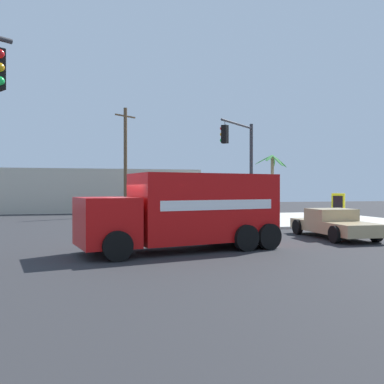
# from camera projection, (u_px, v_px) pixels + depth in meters

# --- Properties ---
(ground_plane) EXTENTS (100.00, 100.00, 0.00)m
(ground_plane) POSITION_uv_depth(u_px,v_px,m) (144.00, 252.00, 15.13)
(ground_plane) COLOR #2B2B2D
(sidewalk_corner_far) EXTENTS (12.57, 12.57, 0.14)m
(sidewalk_corner_far) POSITION_uv_depth(u_px,v_px,m) (297.00, 219.00, 30.60)
(sidewalk_corner_far) COLOR beige
(sidewalk_corner_far) RESTS_ON ground
(delivery_truck) EXTENTS (7.89, 4.27, 2.92)m
(delivery_truck) POSITION_uv_depth(u_px,v_px,m) (188.00, 211.00, 15.62)
(delivery_truck) COLOR red
(delivery_truck) RESTS_ON ground
(traffic_light_secondary) EXTENTS (2.77, 2.73, 6.03)m
(traffic_light_secondary) POSITION_uv_depth(u_px,v_px,m) (243.00, 158.00, 23.21)
(traffic_light_secondary) COLOR #38383D
(traffic_light_secondary) RESTS_ON sidewalk_corner_far
(pickup_tan) EXTENTS (2.28, 5.21, 1.38)m
(pickup_tan) POSITION_uv_depth(u_px,v_px,m) (333.00, 223.00, 19.49)
(pickup_tan) COLOR tan
(pickup_tan) RESTS_ON ground
(vending_machine_red) EXTENTS (1.17, 1.15, 1.85)m
(vending_machine_red) POSITION_uv_depth(u_px,v_px,m) (338.00, 206.00, 30.40)
(vending_machine_red) COLOR yellow
(vending_machine_red) RESTS_ON sidewalk_corner_far
(palm_tree_far) EXTENTS (2.71, 2.62, 5.06)m
(palm_tree_far) POSITION_uv_depth(u_px,v_px,m) (272.00, 175.00, 34.27)
(palm_tree_far) COLOR #7A6647
(palm_tree_far) RESTS_ON sidewalk_corner_far
(utility_pole) EXTENTS (1.82, 1.43, 9.27)m
(utility_pole) POSITION_uv_depth(u_px,v_px,m) (125.00, 160.00, 35.12)
(utility_pole) COLOR brown
(utility_pole) RESTS_ON ground
(building_backdrop) EXTENTS (20.36, 6.00, 4.22)m
(building_backdrop) POSITION_uv_depth(u_px,v_px,m) (96.00, 191.00, 41.28)
(building_backdrop) COLOR beige
(building_backdrop) RESTS_ON ground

